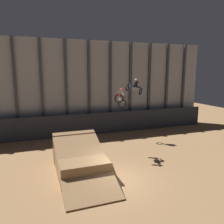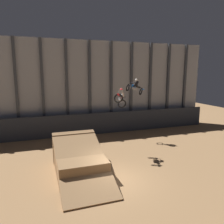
# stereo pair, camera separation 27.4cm
# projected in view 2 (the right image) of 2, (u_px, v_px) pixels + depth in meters

# --- Properties ---
(ground_plane) EXTENTS (60.00, 60.00, 0.00)m
(ground_plane) POSITION_uv_depth(u_px,v_px,m) (115.00, 180.00, 13.90)
(ground_plane) COLOR #9E754C
(arena_back_wall) EXTENTS (32.00, 0.40, 10.29)m
(arena_back_wall) POSITION_uv_depth(u_px,v_px,m) (78.00, 87.00, 24.21)
(arena_back_wall) COLOR #A3A8B2
(arena_back_wall) RESTS_ON ground_plane
(lower_barrier) EXTENTS (31.36, 0.20, 2.37)m
(lower_barrier) POSITION_uv_depth(u_px,v_px,m) (81.00, 125.00, 23.76)
(lower_barrier) COLOR #2D333D
(lower_barrier) RESTS_ON ground_plane
(dirt_ramp) EXTENTS (3.19, 6.55, 2.42)m
(dirt_ramp) POSITION_uv_depth(u_px,v_px,m) (79.00, 160.00, 15.12)
(dirt_ramp) COLOR #966F48
(dirt_ramp) RESTS_ON ground_plane
(rider_bike_left_air) EXTENTS (1.53, 1.80, 1.66)m
(rider_bike_left_air) POSITION_uv_depth(u_px,v_px,m) (120.00, 98.00, 17.28)
(rider_bike_left_air) COLOR black
(rider_bike_right_air) EXTENTS (1.68, 1.67, 1.61)m
(rider_bike_right_air) POSITION_uv_depth(u_px,v_px,m) (135.00, 87.00, 21.21)
(rider_bike_right_air) COLOR black
(traffic_cone_near_ramp) EXTENTS (0.36, 0.36, 0.58)m
(traffic_cone_near_ramp) POSITION_uv_depth(u_px,v_px,m) (89.00, 148.00, 18.97)
(traffic_cone_near_ramp) COLOR black
(traffic_cone_near_ramp) RESTS_ON ground_plane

